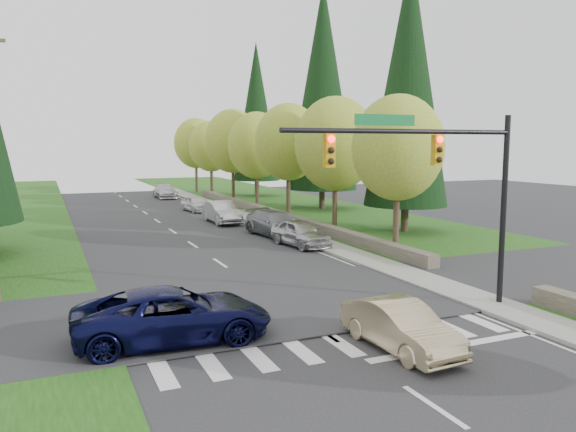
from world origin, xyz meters
TOP-DOWN VIEW (x-y plane):
  - ground at (0.00, 0.00)m, footprint 120.00×120.00m
  - grass_east at (13.00, 20.00)m, footprint 14.00×110.00m
  - cross_street at (0.00, 8.00)m, footprint 120.00×8.00m
  - sidewalk_east at (6.90, 22.00)m, footprint 1.80×80.00m
  - curb_east at (6.05, 22.00)m, footprint 0.20×80.00m
  - stone_wall_north at (8.60, 30.00)m, footprint 0.70×40.00m
  - traffic_signal at (4.37, 4.50)m, footprint 8.70×0.37m
  - decid_tree_0 at (9.20, 14.00)m, footprint 4.80×4.80m
  - decid_tree_1 at (9.30, 21.00)m, footprint 5.20×5.20m
  - decid_tree_2 at (9.10, 28.00)m, footprint 5.00×5.00m
  - decid_tree_3 at (9.20, 35.00)m, footprint 5.00×5.00m
  - decid_tree_4 at (9.30, 42.00)m, footprint 5.40×5.40m
  - decid_tree_5 at (9.10, 49.00)m, footprint 4.80×4.80m
  - decid_tree_6 at (9.20, 56.00)m, footprint 5.20×5.20m
  - conifer_e_a at (14.00, 20.00)m, footprint 5.44×5.44m
  - conifer_e_b at (15.00, 34.00)m, footprint 6.12×6.12m
  - conifer_e_c at (14.00, 48.00)m, footprint 5.10×5.10m
  - sedan_champagne at (1.33, 2.22)m, footprint 1.66×4.24m
  - suv_navy at (-4.42, 5.46)m, footprint 5.92×3.00m
  - parked_car_a at (5.54, 18.09)m, footprint 2.34×4.65m
  - parked_car_b at (5.60, 22.00)m, footprint 2.91×5.68m
  - parked_car_c at (4.20, 29.00)m, footprint 1.78×4.93m
  - parked_car_d at (4.20, 36.75)m, footprint 2.06×4.12m
  - parked_car_e at (4.20, 49.86)m, footprint 2.09×5.07m

SIDE VIEW (x-z plane):
  - ground at x=0.00m, z-range 0.00..0.00m
  - cross_street at x=0.00m, z-range -0.05..0.05m
  - grass_east at x=13.00m, z-range 0.00..0.06m
  - sidewalk_east at x=6.90m, z-range 0.00..0.13m
  - curb_east at x=6.05m, z-range 0.00..0.13m
  - stone_wall_north at x=8.60m, z-range 0.00..0.70m
  - parked_car_d at x=4.20m, z-range 0.00..1.35m
  - sedan_champagne at x=1.33m, z-range 0.00..1.37m
  - parked_car_e at x=4.20m, z-range 0.00..1.47m
  - parked_car_a at x=5.54m, z-range 0.00..1.52m
  - parked_car_b at x=5.60m, z-range 0.00..1.58m
  - suv_navy at x=-4.42m, z-range 0.00..1.60m
  - parked_car_c at x=4.20m, z-range 0.00..1.62m
  - traffic_signal at x=4.37m, z-range 1.58..8.38m
  - decid_tree_5 at x=9.10m, z-range 1.38..9.68m
  - decid_tree_0 at x=9.20m, z-range 1.41..9.78m
  - decid_tree_3 at x=9.20m, z-range 1.39..9.94m
  - decid_tree_1 at x=9.30m, z-range 1.40..10.20m
  - decid_tree_6 at x=9.20m, z-range 1.43..10.30m
  - decid_tree_2 at x=9.10m, z-range 1.52..10.34m
  - decid_tree_4 at x=9.30m, z-range 1.47..10.65m
  - conifer_e_c at x=14.00m, z-range 0.89..17.69m
  - conifer_e_a at x=14.00m, z-range 0.89..18.69m
  - conifer_e_b at x=15.00m, z-range 0.89..20.69m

